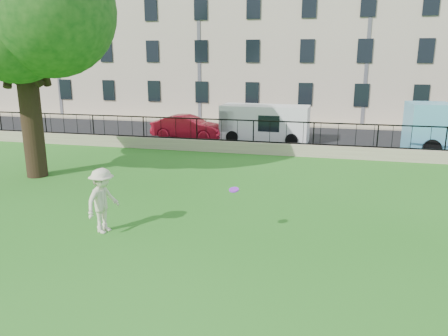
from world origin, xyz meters
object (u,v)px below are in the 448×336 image
(man, at_px, (103,201))
(white_van, at_px, (265,124))
(frisbee, at_px, (234,190))
(red_sedan, at_px, (188,127))

(man, height_order, white_van, white_van)
(frisbee, distance_m, white_van, 14.10)
(man, distance_m, frisbee, 3.71)
(frisbee, height_order, red_sedan, frisbee)
(red_sedan, relative_size, white_van, 0.86)
(frisbee, bearing_deg, red_sedan, 112.95)
(man, xyz_separation_m, white_van, (2.43, 14.55, 0.12))
(man, bearing_deg, red_sedan, 20.76)
(man, bearing_deg, white_van, 2.66)
(red_sedan, distance_m, white_van, 4.61)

